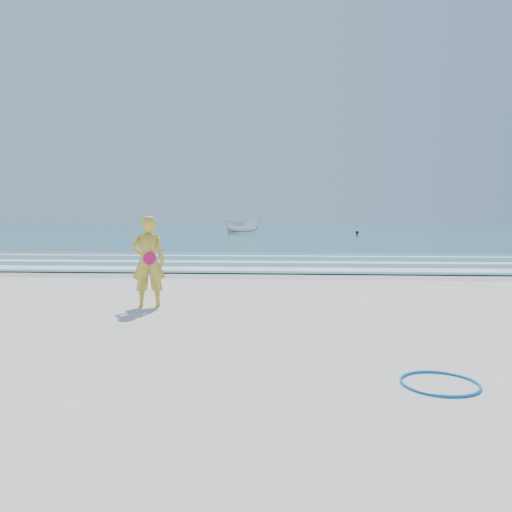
{
  "coord_description": "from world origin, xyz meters",
  "views": [
    {
      "loc": [
        1.47,
        -7.36,
        1.87
      ],
      "look_at": [
        0.69,
        4.0,
        1.0
      ],
      "focal_mm": 35.0,
      "sensor_mm": 36.0,
      "label": 1
    }
  ],
  "objects": [
    {
      "name": "ground",
      "position": [
        0.0,
        0.0,
        0.0
      ],
      "size": [
        400.0,
        400.0,
        0.0
      ],
      "primitive_type": "plane",
      "color": "silver",
      "rests_on": "ground"
    },
    {
      "name": "wet_sand",
      "position": [
        0.0,
        9.0,
        0.0
      ],
      "size": [
        400.0,
        2.4,
        0.0
      ],
      "primitive_type": "cube",
      "color": "#B2A893",
      "rests_on": "ground"
    },
    {
      "name": "ocean",
      "position": [
        0.0,
        105.0,
        0.02
      ],
      "size": [
        400.0,
        190.0,
        0.04
      ],
      "primitive_type": "cube",
      "color": "#19727F",
      "rests_on": "ground"
    },
    {
      "name": "shallow",
      "position": [
        0.0,
        14.0,
        0.04
      ],
      "size": [
        400.0,
        10.0,
        0.01
      ],
      "primitive_type": "cube",
      "color": "#59B7AD",
      "rests_on": "ocean"
    },
    {
      "name": "foam_near",
      "position": [
        0.0,
        10.3,
        0.05
      ],
      "size": [
        400.0,
        1.4,
        0.01
      ],
      "primitive_type": "cube",
      "color": "white",
      "rests_on": "shallow"
    },
    {
      "name": "foam_mid",
      "position": [
        0.0,
        13.2,
        0.05
      ],
      "size": [
        400.0,
        0.9,
        0.01
      ],
      "primitive_type": "cube",
      "color": "white",
      "rests_on": "shallow"
    },
    {
      "name": "foam_far",
      "position": [
        0.0,
        16.5,
        0.05
      ],
      "size": [
        400.0,
        0.6,
        0.01
      ],
      "primitive_type": "cube",
      "color": "white",
      "rests_on": "shallow"
    },
    {
      "name": "hoop",
      "position": [
        3.15,
        -1.76,
        0.02
      ],
      "size": [
        0.9,
        0.9,
        0.03
      ],
      "primitive_type": "torus",
      "rotation": [
        0.0,
        0.0,
        -0.03
      ],
      "color": "#0B7BC9",
      "rests_on": "ground"
    },
    {
      "name": "boat",
      "position": [
        -4.3,
        53.19,
        0.9
      ],
      "size": [
        4.69,
        2.5,
        1.72
      ],
      "primitive_type": "imported",
      "rotation": [
        0.0,
        0.0,
        1.38
      ],
      "color": "silver",
      "rests_on": "ocean"
    },
    {
      "name": "buoy",
      "position": [
        9.16,
        50.63,
        0.23
      ],
      "size": [
        0.38,
        0.38,
        0.38
      ],
      "primitive_type": "sphere",
      "color": "black",
      "rests_on": "ocean"
    },
    {
      "name": "woman",
      "position": [
        -1.51,
        2.9,
        0.96
      ],
      "size": [
        0.79,
        0.61,
        1.91
      ],
      "color": "gold",
      "rests_on": "ground"
    }
  ]
}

